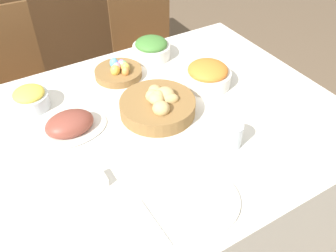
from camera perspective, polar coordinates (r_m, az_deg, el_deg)
name	(u,v)px	position (r m, az deg, el deg)	size (l,w,h in m)	color
ground_plane	(157,227)	(2.02, -1.85, -15.92)	(12.00, 12.00, 0.00)	brown
dining_table	(155,183)	(1.71, -2.13, -9.07)	(1.58, 1.19, 0.76)	silver
chair_far_right	(148,49)	(2.45, -3.18, 12.29)	(0.46, 0.46, 0.94)	brown
chair_far_left	(13,88)	(2.25, -23.64, 5.66)	(0.44, 0.44, 0.94)	brown
sideboard	(21,32)	(2.97, -22.51, 13.74)	(1.34, 0.44, 0.94)	brown
bread_basket	(158,105)	(1.47, -1.59, 3.41)	(0.31, 0.31, 0.11)	olive
egg_basket	(119,71)	(1.71, -7.91, 8.67)	(0.22, 0.22, 0.08)	olive
ham_platter	(70,125)	(1.44, -15.46, 0.19)	(0.29, 0.21, 0.09)	silver
pineapple_bowl	(30,98)	(1.60, -21.24, 4.15)	(0.15, 0.15, 0.09)	silver
carrot_bowl	(207,75)	(1.64, 6.35, 8.17)	(0.21, 0.21, 0.11)	silver
green_salad_bowl	(151,49)	(1.84, -2.68, 12.31)	(0.19, 0.19, 0.11)	silver
dinner_plate	(198,200)	(1.18, 4.84, -11.72)	(0.27, 0.27, 0.01)	silver
fork	(155,222)	(1.13, -2.18, -15.17)	(0.02, 0.19, 0.00)	#B7B7BC
knife	(237,181)	(1.25, 11.02, -8.59)	(0.02, 0.19, 0.00)	#B7B7BC
spoon	(244,177)	(1.26, 12.08, -8.03)	(0.02, 0.19, 0.00)	#B7B7BC
drinking_cup	(231,135)	(1.33, 10.10, -1.45)	(0.08, 0.08, 0.10)	silver
butter_dish	(91,183)	(1.23, -12.26, -8.89)	(0.10, 0.06, 0.03)	silver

